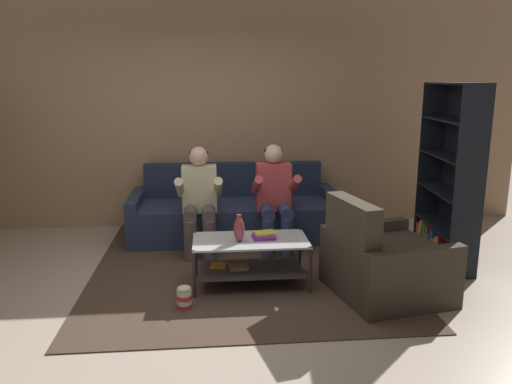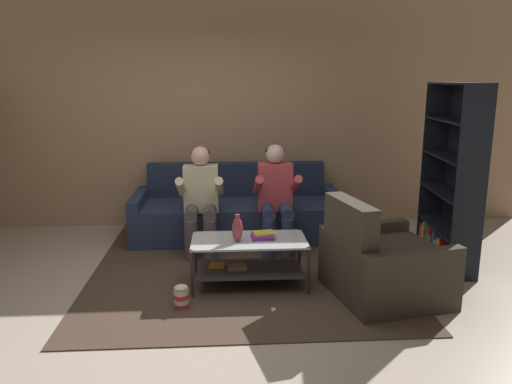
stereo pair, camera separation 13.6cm
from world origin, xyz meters
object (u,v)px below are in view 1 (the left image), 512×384
at_px(popcorn_tub, 184,297).
at_px(bookshelf, 449,193).
at_px(armchair, 383,264).
at_px(coffee_table, 249,255).
at_px(person_seated_left, 199,196).
at_px(couch, 235,213).
at_px(book_stack, 264,235).
at_px(vase, 239,229).
at_px(person_seated_right, 275,194).

bearing_deg(popcorn_tub, bookshelf, 19.38).
relative_size(bookshelf, armchair, 1.69).
xyz_separation_m(coffee_table, popcorn_tub, (-0.59, -0.45, -0.19)).
distance_m(coffee_table, bookshelf, 2.24).
distance_m(person_seated_left, armchair, 2.11).
height_order(couch, book_stack, couch).
xyz_separation_m(coffee_table, armchair, (1.16, -0.33, -0.00)).
bearing_deg(coffee_table, popcorn_tub, -142.41).
bearing_deg(vase, person_seated_left, 110.09).
distance_m(coffee_table, armchair, 1.21).
bearing_deg(vase, person_seated_right, 65.82).
distance_m(vase, bookshelf, 2.31).
bearing_deg(person_seated_right, coffee_table, -110.37).
distance_m(person_seated_right, popcorn_tub, 1.79).
xyz_separation_m(person_seated_left, coffee_table, (0.47, -0.97, -0.34)).
distance_m(coffee_table, book_stack, 0.23).
bearing_deg(person_seated_right, bookshelf, -14.40).
relative_size(couch, person_seated_left, 2.13).
relative_size(book_stack, bookshelf, 0.12).
bearing_deg(bookshelf, popcorn_tub, -160.62).
bearing_deg(person_seated_left, book_stack, -57.16).
distance_m(book_stack, bookshelf, 2.08).
relative_size(person_seated_left, popcorn_tub, 5.78).
relative_size(person_seated_right, coffee_table, 1.12).
bearing_deg(person_seated_left, armchair, -38.50).
distance_m(person_seated_right, coffee_table, 1.09).
relative_size(coffee_table, vase, 4.17).
bearing_deg(armchair, vase, 167.37).
xyz_separation_m(couch, coffee_table, (0.06, -1.52, 0.01)).
bearing_deg(couch, vase, -91.55).
bearing_deg(armchair, popcorn_tub, -176.15).
xyz_separation_m(person_seated_left, person_seated_right, (0.83, 0.00, 0.01)).
relative_size(couch, person_seated_right, 2.10).
bearing_deg(coffee_table, book_stack, 9.93).
distance_m(couch, person_seated_left, 0.78).
relative_size(person_seated_right, popcorn_tub, 5.86).
height_order(person_seated_left, person_seated_right, person_seated_right).
distance_m(person_seated_right, armchair, 1.57).
xyz_separation_m(coffee_table, book_stack, (0.14, 0.02, 0.18)).
relative_size(couch, popcorn_tub, 12.30).
xyz_separation_m(person_seated_right, popcorn_tub, (-0.94, -1.42, -0.55)).
distance_m(vase, popcorn_tub, 0.78).
height_order(coffee_table, vase, vase).
distance_m(person_seated_right, vase, 1.12).
xyz_separation_m(person_seated_left, bookshelf, (2.61, -0.46, 0.08)).
bearing_deg(person_seated_right, person_seated_left, -179.90).
height_order(coffee_table, armchair, armchair).
bearing_deg(bookshelf, vase, -165.98).
bearing_deg(coffee_table, bookshelf, 13.36).
distance_m(person_seated_right, bookshelf, 1.84).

